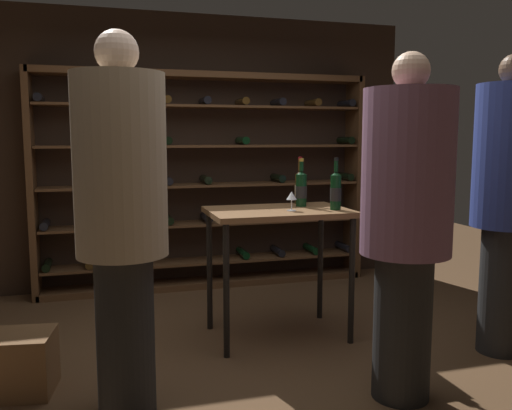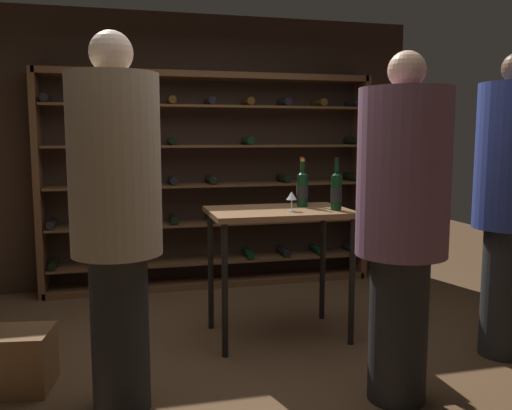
% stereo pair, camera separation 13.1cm
% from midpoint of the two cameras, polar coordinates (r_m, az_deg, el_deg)
% --- Properties ---
extents(ground_plane, '(10.16, 10.16, 0.00)m').
position_cam_midpoint_polar(ground_plane, '(3.86, -0.58, -15.77)').
color(ground_plane, brown).
extents(back_wall, '(4.56, 0.10, 2.72)m').
position_cam_midpoint_polar(back_wall, '(5.59, -5.66, 5.66)').
color(back_wall, '#332319').
rests_on(back_wall, ground).
extents(wine_rack, '(3.29, 0.32, 2.13)m').
position_cam_midpoint_polar(wine_rack, '(5.42, -4.05, 2.44)').
color(wine_rack, brown).
rests_on(wine_rack, ground).
extents(tasting_table, '(1.03, 0.68, 0.97)m').
position_cam_midpoint_polar(tasting_table, '(4.02, 3.33, -2.14)').
color(tasting_table, brown).
rests_on(tasting_table, ground).
extents(person_bystander_red_print, '(0.47, 0.47, 2.05)m').
position_cam_midpoint_polar(person_bystander_red_print, '(4.03, 26.09, 1.22)').
color(person_bystander_red_print, '#262626').
rests_on(person_bystander_red_print, ground).
extents(person_guest_khaki, '(0.51, 0.51, 1.96)m').
position_cam_midpoint_polar(person_guest_khaki, '(3.12, 16.29, -0.91)').
color(person_guest_khaki, black).
rests_on(person_guest_khaki, ground).
extents(person_guest_blue_shirt, '(0.48, 0.49, 2.05)m').
position_cam_midpoint_polar(person_guest_blue_shirt, '(2.95, -13.30, -0.32)').
color(person_guest_blue_shirt, black).
rests_on(person_guest_blue_shirt, ground).
extents(wine_crate, '(0.53, 0.41, 0.36)m').
position_cam_midpoint_polar(wine_crate, '(3.64, -23.53, -14.79)').
color(wine_crate, brown).
rests_on(wine_crate, ground).
extents(wine_bottle_red_label, '(0.09, 0.09, 0.37)m').
position_cam_midpoint_polar(wine_bottle_red_label, '(4.17, 5.82, 1.71)').
color(wine_bottle_red_label, black).
rests_on(wine_bottle_red_label, tasting_table).
extents(wine_bottle_green_slim, '(0.08, 0.08, 0.37)m').
position_cam_midpoint_polar(wine_bottle_green_slim, '(4.32, 5.71, 1.86)').
color(wine_bottle_green_slim, '#4C3314').
rests_on(wine_bottle_green_slim, tasting_table).
extents(wine_bottle_gold_foil, '(0.08, 0.08, 0.38)m').
position_cam_midpoint_polar(wine_bottle_gold_foil, '(3.99, 9.39, 1.48)').
color(wine_bottle_gold_foil, black).
rests_on(wine_bottle_gold_foil, tasting_table).
extents(wine_glass_stemmed_left, '(0.08, 0.08, 0.14)m').
position_cam_midpoint_polar(wine_glass_stemmed_left, '(3.91, 4.73, 0.87)').
color(wine_glass_stemmed_left, silver).
rests_on(wine_glass_stemmed_left, tasting_table).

